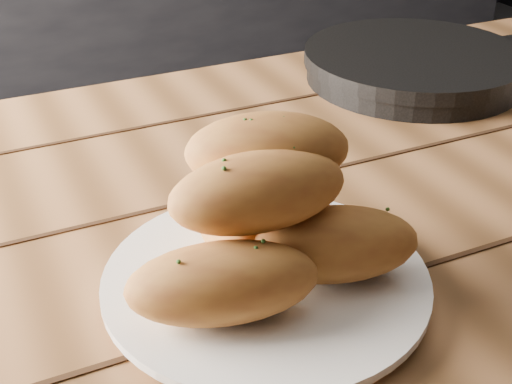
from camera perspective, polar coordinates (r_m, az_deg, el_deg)
name	(u,v)px	position (r m, az deg, el deg)	size (l,w,h in m)	color
floor	(433,280)	(1.93, 13.97, -6.86)	(4.00, 4.00, 0.00)	#38383A
table	(390,275)	(0.81, 10.64, -6.53)	(1.61, 0.94, 0.75)	#986439
plate	(266,283)	(0.62, 0.79, -7.26)	(0.28, 0.28, 0.02)	white
bread_rolls	(263,217)	(0.59, 0.57, -2.04)	(0.27, 0.22, 0.14)	#B87D33
skillet	(415,65)	(1.09, 12.59, 9.92)	(0.46, 0.32, 0.05)	black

